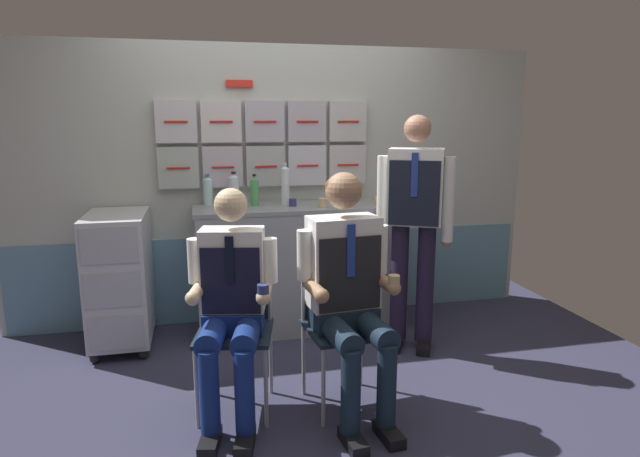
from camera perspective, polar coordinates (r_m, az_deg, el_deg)
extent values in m
cube|color=#303148|center=(3.33, -0.54, -17.47)|extent=(4.80, 4.80, 0.04)
cube|color=#B5BDB5|center=(4.30, -4.44, 4.57)|extent=(4.20, 0.06, 2.15)
cube|color=#608FAC|center=(4.42, -4.23, -4.96)|extent=(4.12, 0.01, 0.69)
cube|color=#A9B4AE|center=(4.19, -14.74, 6.25)|extent=(0.30, 0.06, 0.31)
cylinder|color=red|center=(4.15, -14.76, 6.21)|extent=(0.17, 0.01, 0.01)
cube|color=#BCB2C0|center=(4.19, -10.25, 6.45)|extent=(0.30, 0.06, 0.31)
cylinder|color=red|center=(4.15, -10.23, 6.40)|extent=(0.17, 0.01, 0.01)
cube|color=#A9AEB0|center=(4.21, -5.79, 6.60)|extent=(0.30, 0.06, 0.31)
cylinder|color=red|center=(4.18, -5.72, 6.56)|extent=(0.17, 0.01, 0.01)
cube|color=silver|center=(4.26, -1.40, 6.72)|extent=(0.30, 0.06, 0.31)
cylinder|color=red|center=(4.23, -1.30, 6.67)|extent=(0.17, 0.01, 0.01)
cube|color=#BEB8BC|center=(4.34, 2.86, 6.79)|extent=(0.30, 0.06, 0.31)
cylinder|color=red|center=(4.30, 2.99, 6.75)|extent=(0.17, 0.01, 0.01)
cube|color=silver|center=(4.17, -14.98, 10.87)|extent=(0.30, 0.06, 0.31)
cylinder|color=red|center=(4.13, -15.00, 10.87)|extent=(0.17, 0.01, 0.01)
cube|color=silver|center=(4.17, -10.42, 11.07)|extent=(0.30, 0.06, 0.31)
cylinder|color=red|center=(4.13, -10.40, 11.07)|extent=(0.17, 0.01, 0.01)
cube|color=#B7B4C2|center=(4.20, -5.88, 11.20)|extent=(0.30, 0.06, 0.31)
cylinder|color=red|center=(4.16, -5.82, 11.19)|extent=(0.17, 0.01, 0.01)
cube|color=#B4AFBA|center=(4.25, -1.42, 11.25)|extent=(0.30, 0.06, 0.31)
cylinder|color=red|center=(4.21, -1.32, 11.25)|extent=(0.17, 0.01, 0.01)
cube|color=#BDC0BE|center=(4.32, 2.90, 11.25)|extent=(0.30, 0.06, 0.31)
cylinder|color=red|center=(4.29, 3.04, 11.25)|extent=(0.17, 0.01, 0.01)
cube|color=red|center=(4.20, -8.53, 14.93)|extent=(0.20, 0.02, 0.05)
cube|color=#92969C|center=(4.16, -2.04, -4.24)|extent=(1.56, 0.52, 0.93)
cube|color=gray|center=(4.06, -2.09, 2.27)|extent=(1.59, 0.53, 0.03)
sphere|color=black|center=(3.97, -22.71, -12.53)|extent=(0.07, 0.07, 0.07)
sphere|color=black|center=(3.93, -18.15, -12.47)|extent=(0.07, 0.07, 0.07)
sphere|color=black|center=(4.47, -21.51, -9.70)|extent=(0.07, 0.07, 0.07)
sphere|color=black|center=(4.43, -17.50, -9.61)|extent=(0.07, 0.07, 0.07)
cube|color=silver|center=(4.04, -20.41, -4.73)|extent=(0.40, 0.64, 0.88)
cube|color=#ABADB6|center=(3.83, -20.73, -10.31)|extent=(0.35, 0.01, 0.24)
cube|color=#ABADB6|center=(3.74, -21.05, -6.10)|extent=(0.35, 0.01, 0.24)
cube|color=#ABADB6|center=(3.66, -21.38, -1.70)|extent=(0.35, 0.01, 0.24)
cylinder|color=#28282D|center=(3.66, -21.47, 0.33)|extent=(0.32, 0.02, 0.02)
cylinder|color=#A8AAAF|center=(2.98, -12.94, -16.21)|extent=(0.02, 0.02, 0.44)
cylinder|color=#A8AAAF|center=(2.93, -5.74, -16.46)|extent=(0.02, 0.02, 0.44)
cylinder|color=#A8AAAF|center=(3.30, -11.66, -13.33)|extent=(0.02, 0.02, 0.44)
cylinder|color=#A8AAAF|center=(3.25, -5.24, -13.48)|extent=(0.02, 0.02, 0.44)
cube|color=#192631|center=(3.02, -9.03, -10.86)|extent=(0.47, 0.47, 0.02)
cube|color=#192631|center=(3.12, -8.69, -5.95)|extent=(0.37, 0.10, 0.40)
cylinder|color=#A8AAAF|center=(3.14, -11.99, -5.97)|extent=(0.02, 0.02, 0.40)
cylinder|color=#A8AAAF|center=(3.09, -5.39, -6.03)|extent=(0.02, 0.02, 0.40)
cube|color=black|center=(2.91, -11.56, -21.23)|extent=(0.13, 0.23, 0.06)
cube|color=black|center=(2.89, -7.93, -21.40)|extent=(0.13, 0.23, 0.06)
cylinder|color=navy|center=(2.82, -11.62, -16.57)|extent=(0.10, 0.10, 0.43)
cylinder|color=navy|center=(2.80, -7.98, -16.70)|extent=(0.10, 0.10, 0.43)
cylinder|color=navy|center=(2.86, -11.25, -10.89)|extent=(0.20, 0.37, 0.13)
cylinder|color=navy|center=(2.84, -7.74, -10.97)|extent=(0.20, 0.37, 0.13)
cube|color=navy|center=(2.99, -9.08, -9.61)|extent=(0.35, 0.26, 0.12)
cube|color=white|center=(2.92, -9.20, -4.30)|extent=(0.36, 0.25, 0.44)
cube|color=black|center=(2.84, -9.44, -5.52)|extent=(0.30, 0.07, 0.35)
cube|color=black|center=(2.80, -9.54, -3.31)|extent=(0.04, 0.02, 0.25)
cylinder|color=white|center=(2.94, -13.03, -3.36)|extent=(0.08, 0.08, 0.24)
cylinder|color=#D4B78F|center=(2.88, -12.91, -6.56)|extent=(0.11, 0.23, 0.07)
sphere|color=#D4B78F|center=(2.79, -13.32, -7.19)|extent=(0.08, 0.08, 0.08)
cylinder|color=white|center=(2.89, -5.36, -3.39)|extent=(0.08, 0.08, 0.24)
cylinder|color=#D4B78F|center=(2.83, -5.86, -6.65)|extent=(0.11, 0.23, 0.07)
sphere|color=#D4B78F|center=(2.74, -6.02, -7.30)|extent=(0.08, 0.08, 0.08)
cylinder|color=navy|center=(2.72, -6.04, -6.50)|extent=(0.06, 0.06, 0.06)
sphere|color=#D4B78F|center=(2.84, -9.43, 2.49)|extent=(0.18, 0.18, 0.18)
ellipsoid|color=gray|center=(2.86, -9.40, 2.85)|extent=(0.20, 0.19, 0.12)
cylinder|color=#A8AAAF|center=(2.92, 0.36, -16.51)|extent=(0.02, 0.02, 0.44)
cylinder|color=#A8AAAF|center=(3.04, 7.03, -15.39)|extent=(0.02, 0.02, 0.44)
cylinder|color=#A8AAAF|center=(3.23, -1.75, -13.65)|extent=(0.02, 0.02, 0.44)
cylinder|color=#A8AAAF|center=(3.34, 4.33, -12.79)|extent=(0.02, 0.02, 0.44)
cube|color=#192631|center=(3.03, 2.53, -10.60)|extent=(0.44, 0.44, 0.02)
cube|color=#192631|center=(3.13, 1.32, -5.77)|extent=(0.37, 0.06, 0.40)
cylinder|color=#A8AAAF|center=(3.07, -1.80, -6.14)|extent=(0.02, 0.02, 0.40)
cylinder|color=#A8AAAF|center=(3.18, 4.45, -5.50)|extent=(0.02, 0.02, 0.40)
cube|color=black|center=(2.87, 3.53, -21.53)|extent=(0.11, 0.23, 0.06)
cube|color=black|center=(2.94, 7.29, -20.75)|extent=(0.11, 0.23, 0.06)
cylinder|color=#152435|center=(2.78, 3.27, -16.83)|extent=(0.10, 0.10, 0.43)
cylinder|color=#152435|center=(2.85, 7.06, -16.15)|extent=(0.10, 0.10, 0.43)
cylinder|color=#152435|center=(2.82, 1.98, -10.98)|extent=(0.17, 0.41, 0.13)
cylinder|color=#152435|center=(2.89, 5.65, -10.47)|extent=(0.17, 0.41, 0.13)
cube|color=#152435|center=(3.01, 2.54, -9.34)|extent=(0.37, 0.23, 0.12)
cube|color=white|center=(2.93, 2.46, -3.55)|extent=(0.39, 0.24, 0.50)
cube|color=black|center=(2.84, 3.23, -4.86)|extent=(0.34, 0.05, 0.40)
cube|color=navy|center=(2.80, 3.32, -2.36)|extent=(0.04, 0.01, 0.28)
cylinder|color=white|center=(2.85, -1.62, -2.85)|extent=(0.08, 0.08, 0.27)
cylinder|color=#9C7557|center=(2.79, -0.54, -6.45)|extent=(0.09, 0.25, 0.07)
sphere|color=#9C7557|center=(2.69, 0.20, -7.15)|extent=(0.08, 0.08, 0.08)
cylinder|color=white|center=(3.00, 6.35, -2.18)|extent=(0.08, 0.08, 0.27)
cylinder|color=#9C7557|center=(2.93, 6.85, -5.65)|extent=(0.09, 0.25, 0.07)
sphere|color=#9C7557|center=(2.84, 7.81, -6.28)|extent=(0.08, 0.08, 0.08)
cylinder|color=tan|center=(2.82, 7.84, -5.50)|extent=(0.06, 0.06, 0.06)
sphere|color=#9C7557|center=(2.85, 2.53, 4.00)|extent=(0.20, 0.20, 0.20)
ellipsoid|color=brown|center=(2.86, 2.42, 4.39)|extent=(0.21, 0.20, 0.14)
cube|color=black|center=(3.95, 7.98, -11.90)|extent=(0.19, 0.25, 0.06)
cube|color=black|center=(3.94, 10.94, -12.09)|extent=(0.19, 0.25, 0.06)
cylinder|color=#1F182F|center=(3.83, 8.37, -5.60)|extent=(0.12, 0.12, 0.83)
cylinder|color=#1F182F|center=(3.81, 11.07, -5.75)|extent=(0.12, 0.12, 0.83)
cube|color=white|center=(3.68, 10.07, 4.36)|extent=(0.41, 0.35, 0.51)
cube|color=black|center=(3.57, 9.92, 3.67)|extent=(0.30, 0.16, 0.43)
cube|color=navy|center=(3.55, 9.98, 5.61)|extent=(0.04, 0.03, 0.29)
cylinder|color=white|center=(3.71, 6.64, 3.29)|extent=(0.08, 0.08, 0.57)
sphere|color=#A67359|center=(3.76, 6.54, -0.99)|extent=(0.08, 0.08, 0.08)
cylinder|color=white|center=(3.68, 13.44, 2.98)|extent=(0.08, 0.08, 0.57)
sphere|color=#A67359|center=(3.73, 13.24, -1.33)|extent=(0.08, 0.08, 0.08)
sphere|color=#A67359|center=(3.65, 10.28, 10.36)|extent=(0.18, 0.18, 0.18)
ellipsoid|color=gray|center=(3.66, 10.31, 10.62)|extent=(0.23, 0.22, 0.13)
cylinder|color=#4B9B55|center=(4.05, -6.94, 3.77)|extent=(0.06, 0.06, 0.19)
cone|color=#4B9B55|center=(4.03, -6.97, 5.30)|extent=(0.06, 0.06, 0.02)
cylinder|color=black|center=(4.03, -6.98, 5.61)|extent=(0.03, 0.03, 0.02)
cylinder|color=silver|center=(4.09, -9.08, 3.91)|extent=(0.08, 0.08, 0.21)
cone|color=silver|center=(4.08, -9.14, 5.55)|extent=(0.08, 0.08, 0.02)
cylinder|color=black|center=(4.08, -9.15, 5.85)|extent=(0.04, 0.04, 0.02)
cylinder|color=silver|center=(4.08, -3.70, 4.43)|extent=(0.06, 0.06, 0.27)
cone|color=silver|center=(4.06, -3.72, 6.49)|extent=(0.06, 0.06, 0.02)
cylinder|color=silver|center=(4.06, -3.73, 6.80)|extent=(0.03, 0.03, 0.02)
cylinder|color=silver|center=(4.15, -11.77, 3.78)|extent=(0.07, 0.07, 0.19)
cone|color=silver|center=(4.14, -11.83, 5.24)|extent=(0.07, 0.07, 0.02)
cylinder|color=#3374C8|center=(4.14, -11.84, 5.54)|extent=(0.03, 0.03, 0.02)
cylinder|color=tan|center=(3.95, 0.26, 2.74)|extent=(0.06, 0.06, 0.07)
cylinder|color=#382114|center=(3.95, 0.26, 3.13)|extent=(0.05, 0.05, 0.01)
cylinder|color=navy|center=(3.99, 2.46, 2.80)|extent=(0.06, 0.06, 0.06)
cylinder|color=#382114|center=(3.99, 2.46, 3.17)|extent=(0.05, 0.05, 0.01)
cylinder|color=tan|center=(4.07, 6.12, 2.93)|extent=(0.06, 0.06, 0.07)
cylinder|color=#382114|center=(4.07, 6.13, 3.31)|extent=(0.05, 0.05, 0.01)
cylinder|color=navy|center=(4.01, -2.91, 2.79)|extent=(0.06, 0.06, 0.06)
cylinder|color=#382114|center=(4.01, -2.91, 3.11)|extent=(0.05, 0.05, 0.01)
ellipsoid|color=yellow|center=(4.18, 2.75, 3.02)|extent=(0.17, 0.10, 0.04)
cylinder|color=#4C3819|center=(4.23, 3.66, 3.17)|extent=(0.01, 0.01, 0.02)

